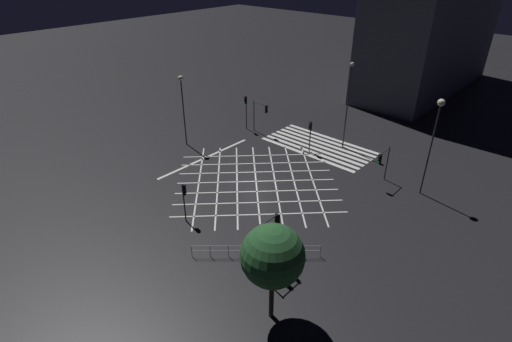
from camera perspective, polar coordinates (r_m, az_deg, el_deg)
name	(u,v)px	position (r m, az deg, el deg)	size (l,w,h in m)	color
ground_plane	(256,181)	(38.83, 0.00, -1.48)	(200.00, 200.00, 0.00)	black
road_markings	(291,159)	(43.16, 5.07, 1.74)	(18.74, 23.08, 0.01)	silver
office_building	(438,8)	(68.94, 24.54, 20.42)	(10.06, 30.26, 24.31)	#4C515B
traffic_light_sw_cross	(383,160)	(39.01, 17.66, 1.55)	(0.36, 2.18, 3.57)	#2D2D30
traffic_light_se_main	(261,111)	(48.21, 0.74, 8.58)	(2.29, 0.36, 3.89)	#2D2D30
traffic_light_median_south	(310,131)	(43.86, 7.72, 5.75)	(0.36, 0.39, 3.58)	#2D2D30
traffic_light_se_cross	(246,106)	(49.30, -1.48, 9.30)	(0.36, 0.39, 4.28)	#2D2D30
traffic_light_median_north	(184,195)	(32.59, -10.20, -3.38)	(0.36, 0.39, 3.51)	#2D2D30
traffic_light_nw_cross	(270,232)	(27.01, 1.98, -8.75)	(0.36, 2.05, 4.40)	#2D2D30
traffic_light_nw_main	(274,247)	(27.18, 2.63, -10.75)	(0.39, 0.36, 3.31)	#2D2D30
street_lamp_east	(436,123)	(37.07, 24.36, 6.22)	(0.62, 0.62, 9.08)	#2D2D30
street_lamp_west	(182,94)	(44.78, -10.53, 10.78)	(0.58, 0.58, 8.05)	#2D2D30
street_lamp_far	(349,95)	(44.53, 13.08, 10.53)	(0.43, 0.43, 9.63)	#2D2D30
street_tree_near	(273,256)	(22.83, 2.38, -12.05)	(3.72, 3.72, 6.64)	#38281C
pedestrian_railing	(256,250)	(29.56, 0.00, -11.16)	(7.01, 6.36, 1.05)	#B7B7BC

